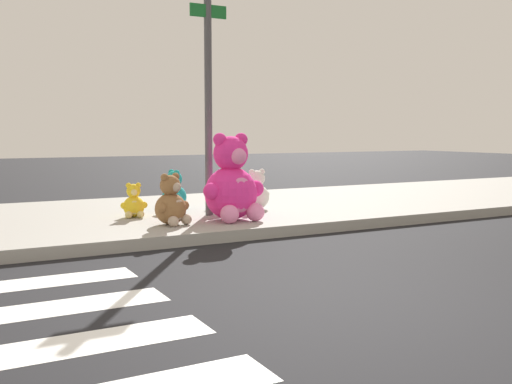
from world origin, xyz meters
TOP-DOWN VIEW (x-y plane):
  - ground_plane at (0.00, 0.00)m, footprint 60.00×60.00m
  - sidewalk at (0.00, 5.20)m, footprint 28.00×4.40m
  - sign_pole at (1.00, 4.40)m, footprint 0.56×0.11m
  - plush_pink_large at (1.09, 3.81)m, footprint 0.94×0.83m
  - plush_teal at (0.76, 5.28)m, footprint 0.44×0.49m
  - plush_white at (1.95, 4.70)m, footprint 0.50×0.43m
  - plush_lavender at (1.42, 4.87)m, footprint 0.47×0.48m
  - plush_yellow at (-0.04, 4.73)m, footprint 0.38×0.35m
  - plush_brown at (0.20, 3.81)m, footprint 0.50×0.49m

SIDE VIEW (x-z plane):
  - ground_plane at x=0.00m, z-range 0.00..0.00m
  - sidewalk at x=0.00m, z-range 0.00..0.15m
  - plush_yellow at x=-0.04m, z-range 0.10..0.60m
  - plush_teal at x=0.76m, z-range 0.09..0.72m
  - plush_white at x=1.95m, z-range 0.09..0.73m
  - plush_lavender at x=1.42m, z-range 0.08..0.74m
  - plush_brown at x=0.20m, z-range 0.08..0.77m
  - plush_pink_large at x=1.09m, z-range 0.03..1.25m
  - sign_pole at x=1.00m, z-range 0.25..3.45m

